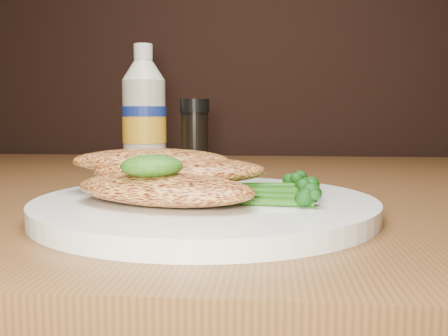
{
  "coord_description": "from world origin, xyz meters",
  "views": [
    {
      "loc": [
        0.12,
        0.42,
        0.84
      ],
      "look_at": [
        0.08,
        0.86,
        0.79
      ],
      "focal_mm": 41.23,
      "sensor_mm": 36.0,
      "label": 1
    }
  ],
  "objects": [
    {
      "name": "plate",
      "position": [
        0.06,
        0.85,
        0.76
      ],
      "size": [
        0.29,
        0.29,
        0.01
      ],
      "primitive_type": "cylinder",
      "color": "white",
      "rests_on": "dining_table"
    },
    {
      "name": "chicken_front",
      "position": [
        0.03,
        0.81,
        0.78
      ],
      "size": [
        0.17,
        0.13,
        0.02
      ],
      "primitive_type": "ellipsoid",
      "rotation": [
        0.0,
        0.0,
        -0.33
      ],
      "color": "#E59949",
      "rests_on": "plate"
    },
    {
      "name": "chicken_mid",
      "position": [
        0.04,
        0.86,
        0.79
      ],
      "size": [
        0.16,
        0.09,
        0.02
      ],
      "primitive_type": "ellipsoid",
      "rotation": [
        0.0,
        0.0,
        0.07
      ],
      "color": "#E59949",
      "rests_on": "plate"
    },
    {
      "name": "chicken_back",
      "position": [
        0.01,
        0.88,
        0.79
      ],
      "size": [
        0.15,
        0.09,
        0.02
      ],
      "primitive_type": "ellipsoid",
      "rotation": [
        0.0,
        0.0,
        0.09
      ],
      "color": "#E59949",
      "rests_on": "plate"
    },
    {
      "name": "pesto_front",
      "position": [
        0.02,
        0.81,
        0.8
      ],
      "size": [
        0.06,
        0.05,
        0.02
      ],
      "primitive_type": "ellipsoid",
      "rotation": [
        0.0,
        0.0,
        0.25
      ],
      "color": "#0F3708",
      "rests_on": "chicken_front"
    },
    {
      "name": "broccolini_bundle",
      "position": [
        0.1,
        0.85,
        0.78
      ],
      "size": [
        0.15,
        0.12,
        0.02
      ],
      "primitive_type": null,
      "rotation": [
        0.0,
        0.0,
        0.16
      ],
      "color": "#215713",
      "rests_on": "plate"
    },
    {
      "name": "mayo_bottle",
      "position": [
        -0.07,
        1.19,
        0.84
      ],
      "size": [
        0.09,
        0.09,
        0.19
      ],
      "primitive_type": null,
      "rotation": [
        0.0,
        0.0,
        -0.34
      ],
      "color": "beige",
      "rests_on": "dining_table"
    },
    {
      "name": "pepper_grinder",
      "position": [
        0.0,
        1.18,
        0.8
      ],
      "size": [
        0.06,
        0.06,
        0.11
      ],
      "primitive_type": null,
      "rotation": [
        0.0,
        0.0,
        0.33
      ],
      "color": "black",
      "rests_on": "dining_table"
    }
  ]
}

